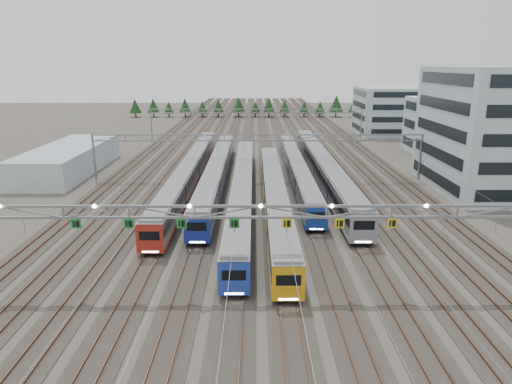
{
  "coord_description": "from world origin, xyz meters",
  "views": [
    {
      "loc": [
        -0.53,
        -36.82,
        19.47
      ],
      "look_at": [
        -0.32,
        19.63,
        3.5
      ],
      "focal_mm": 32.0,
      "sensor_mm": 36.0,
      "label": 1
    }
  ],
  "objects_px": {
    "gantry_mid": "(257,143)",
    "depot_bldg_south": "(497,130)",
    "train_d": "(275,194)",
    "gantry_far": "(256,114)",
    "train_f": "(323,167)",
    "west_shed": "(69,159)",
    "depot_bldg_mid": "(446,126)",
    "train_b": "(217,171)",
    "train_c": "(243,186)",
    "gantry_near": "(260,215)",
    "train_a": "(191,170)",
    "train_e": "(296,167)",
    "depot_bldg_north": "(397,111)"
  },
  "relations": [
    {
      "from": "train_b",
      "to": "train_c",
      "type": "distance_m",
      "value": 10.48
    },
    {
      "from": "gantry_near",
      "to": "train_a",
      "type": "bearing_deg",
      "value": 106.33
    },
    {
      "from": "train_a",
      "to": "depot_bldg_south",
      "type": "distance_m",
      "value": 49.17
    },
    {
      "from": "train_b",
      "to": "train_e",
      "type": "distance_m",
      "value": 13.96
    },
    {
      "from": "train_a",
      "to": "gantry_near",
      "type": "height_order",
      "value": "gantry_near"
    },
    {
      "from": "train_d",
      "to": "depot_bldg_mid",
      "type": "height_order",
      "value": "depot_bldg_mid"
    },
    {
      "from": "train_f",
      "to": "west_shed",
      "type": "distance_m",
      "value": 46.55
    },
    {
      "from": "train_c",
      "to": "gantry_mid",
      "type": "bearing_deg",
      "value": 79.27
    },
    {
      "from": "gantry_far",
      "to": "depot_bldg_north",
      "type": "distance_m",
      "value": 41.01
    },
    {
      "from": "train_b",
      "to": "gantry_far",
      "type": "xyz_separation_m",
      "value": [
        6.75,
        47.41,
        4.25
      ]
    },
    {
      "from": "train_f",
      "to": "train_b",
      "type": "bearing_deg",
      "value": -172.87
    },
    {
      "from": "train_a",
      "to": "gantry_mid",
      "type": "distance_m",
      "value": 12.18
    },
    {
      "from": "gantry_mid",
      "to": "depot_bldg_north",
      "type": "bearing_deg",
      "value": 53.23
    },
    {
      "from": "train_b",
      "to": "train_f",
      "type": "distance_m",
      "value": 18.14
    },
    {
      "from": "train_f",
      "to": "gantry_far",
      "type": "height_order",
      "value": "gantry_far"
    },
    {
      "from": "train_c",
      "to": "gantry_mid",
      "type": "relative_size",
      "value": 1.08
    },
    {
      "from": "depot_bldg_south",
      "to": "depot_bldg_north",
      "type": "height_order",
      "value": "depot_bldg_south"
    },
    {
      "from": "gantry_mid",
      "to": "depot_bldg_south",
      "type": "distance_m",
      "value": 37.83
    },
    {
      "from": "train_c",
      "to": "gantry_near",
      "type": "bearing_deg",
      "value": -85.54
    },
    {
      "from": "train_a",
      "to": "train_c",
      "type": "xyz_separation_m",
      "value": [
        9.0,
        -9.99,
        -0.07
      ]
    },
    {
      "from": "train_d",
      "to": "gantry_far",
      "type": "xyz_separation_m",
      "value": [
        -2.25,
        61.55,
        4.32
      ]
    },
    {
      "from": "train_a",
      "to": "depot_bldg_mid",
      "type": "height_order",
      "value": "depot_bldg_mid"
    },
    {
      "from": "train_b",
      "to": "depot_bldg_mid",
      "type": "xyz_separation_m",
      "value": [
        48.43,
        25.79,
        3.94
      ]
    },
    {
      "from": "train_b",
      "to": "train_c",
      "type": "xyz_separation_m",
      "value": [
        4.5,
        -9.46,
        -0.09
      ]
    },
    {
      "from": "train_d",
      "to": "gantry_far",
      "type": "bearing_deg",
      "value": 92.09
    },
    {
      "from": "gantry_far",
      "to": "depot_bldg_north",
      "type": "height_order",
      "value": "depot_bldg_north"
    },
    {
      "from": "train_e",
      "to": "gantry_far",
      "type": "bearing_deg",
      "value": 98.75
    },
    {
      "from": "train_a",
      "to": "depot_bldg_mid",
      "type": "distance_m",
      "value": 58.78
    },
    {
      "from": "depot_bldg_north",
      "to": "train_d",
      "type": "bearing_deg",
      "value": -118.33
    },
    {
      "from": "gantry_far",
      "to": "depot_bldg_north",
      "type": "xyz_separation_m",
      "value": [
        40.08,
        8.64,
        0.11
      ]
    },
    {
      "from": "train_f",
      "to": "depot_bldg_north",
      "type": "height_order",
      "value": "depot_bldg_north"
    },
    {
      "from": "train_f",
      "to": "depot_bldg_south",
      "type": "xyz_separation_m",
      "value": [
        25.9,
        -6.27,
        7.22
      ]
    },
    {
      "from": "gantry_far",
      "to": "depot_bldg_mid",
      "type": "relative_size",
      "value": 3.52
    },
    {
      "from": "depot_bldg_south",
      "to": "depot_bldg_mid",
      "type": "bearing_deg",
      "value": 81.36
    },
    {
      "from": "train_a",
      "to": "depot_bldg_mid",
      "type": "xyz_separation_m",
      "value": [
        52.93,
        25.26,
        3.96
      ]
    },
    {
      "from": "train_b",
      "to": "gantry_mid",
      "type": "height_order",
      "value": "gantry_mid"
    },
    {
      "from": "train_f",
      "to": "depot_bldg_north",
      "type": "distance_m",
      "value": 61.19
    },
    {
      "from": "train_b",
      "to": "train_e",
      "type": "xyz_separation_m",
      "value": [
        13.5,
        3.56,
        -0.16
      ]
    },
    {
      "from": "train_b",
      "to": "west_shed",
      "type": "xyz_separation_m",
      "value": [
        -28.12,
        8.57,
        0.23
      ]
    },
    {
      "from": "train_e",
      "to": "train_a",
      "type": "bearing_deg",
      "value": -170.46
    },
    {
      "from": "gantry_near",
      "to": "west_shed",
      "type": "relative_size",
      "value": 1.88
    },
    {
      "from": "gantry_near",
      "to": "depot_bldg_south",
      "type": "distance_m",
      "value": 50.24
    },
    {
      "from": "train_c",
      "to": "gantry_near",
      "type": "xyz_separation_m",
      "value": [
        2.2,
        -28.24,
        5.04
      ]
    },
    {
      "from": "gantry_far",
      "to": "west_shed",
      "type": "distance_m",
      "value": 52.35
    },
    {
      "from": "train_a",
      "to": "gantry_mid",
      "type": "xyz_separation_m",
      "value": [
        11.25,
        1.89,
        4.27
      ]
    },
    {
      "from": "train_d",
      "to": "west_shed",
      "type": "relative_size",
      "value": 1.78
    },
    {
      "from": "train_c",
      "to": "train_d",
      "type": "distance_m",
      "value": 6.49
    },
    {
      "from": "train_a",
      "to": "gantry_far",
      "type": "bearing_deg",
      "value": 76.51
    },
    {
      "from": "train_a",
      "to": "train_f",
      "type": "bearing_deg",
      "value": 4.38
    },
    {
      "from": "train_a",
      "to": "depot_bldg_north",
      "type": "height_order",
      "value": "depot_bldg_north"
    }
  ]
}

